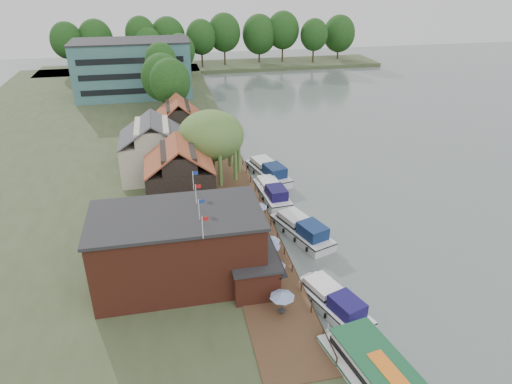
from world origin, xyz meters
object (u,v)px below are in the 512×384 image
umbrella_1 (274,272)px  cottage_a (180,175)px  cruiser_0 (333,299)px  umbrella_0 (282,303)px  pub (200,245)px  hotel_block (133,68)px  cruiser_2 (272,190)px  cruiser_3 (268,169)px  swan (327,331)px  cruiser_1 (302,227)px  willow (212,150)px  cottage_b (154,148)px  umbrella_4 (258,232)px  umbrella_5 (257,212)px  umbrella_3 (269,246)px  cottage_c (179,126)px

umbrella_1 → cottage_a: bearing=113.7°
cruiser_0 → umbrella_0: bearing=170.8°
pub → cottage_a: (-1.00, 15.00, 0.60)m
hotel_block → cruiser_2: hotel_block is taller
cruiser_3 → swan: cruiser_3 is taller
cruiser_2 → hotel_block: bearing=104.7°
umbrella_1 → cruiser_3: 26.03m
umbrella_0 → pub: bearing=132.8°
cruiser_1 → cruiser_3: 16.59m
pub → willow: size_ratio=1.92×
pub → cruiser_3: (11.93, 23.19, -3.33)m
cottage_b → umbrella_4: (10.60, -19.95, -2.96)m
umbrella_5 → cruiser_1: bearing=-30.5°
willow → cruiser_2: bearing=-24.6°
umbrella_5 → pub: bearing=-128.5°
umbrella_5 → cruiser_1: umbrella_5 is taller
pub → hotel_block: (-8.00, 71.00, 2.50)m
cruiser_0 → cruiser_3: size_ratio=0.90×
umbrella_5 → cottage_b: bearing=126.0°
cottage_b → umbrella_1: bearing=-68.8°
umbrella_3 → umbrella_4: bearing=99.1°
willow → umbrella_3: bearing=-78.7°
cottage_a → cruiser_3: size_ratio=0.80×
hotel_block → umbrella_0: hotel_block is taller
cruiser_3 → swan: bearing=-107.6°
pub → cruiser_3: bearing=62.8°
umbrella_4 → umbrella_5: size_ratio=1.00×
cruiser_0 → swan: cruiser_0 is taller
cruiser_0 → cruiser_3: cruiser_3 is taller
willow → umbrella_1: (3.07, -22.27, -3.93)m
pub → cruiser_0: 13.01m
cruiser_1 → cruiser_3: (-0.06, 16.59, 0.06)m
umbrella_4 → cruiser_3: umbrella_4 is taller
hotel_block → umbrella_4: (14.60, -65.95, -4.86)m
hotel_block → cruiser_3: 52.13m
pub → cruiser_1: bearing=28.8°
umbrella_3 → cruiser_1: bearing=43.2°
cruiser_2 → cruiser_0: bearing=-93.9°
umbrella_5 → cruiser_1: 5.43m
cottage_c → umbrella_4: cottage_c is taller
cruiser_1 → cruiser_3: bearing=71.2°
cottage_b → willow: willow is taller
umbrella_4 → cruiser_0: (4.52, -10.83, -1.11)m
umbrella_1 → umbrella_5: (0.82, 11.57, 0.00)m
cruiser_0 → willow: bearing=87.5°
umbrella_1 → willow: bearing=97.8°
swan → cottage_c: bearing=102.8°
umbrella_0 → cruiser_2: 23.76m
cottage_a → umbrella_1: cottage_a is taller
umbrella_5 → cruiser_2: size_ratio=0.24×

